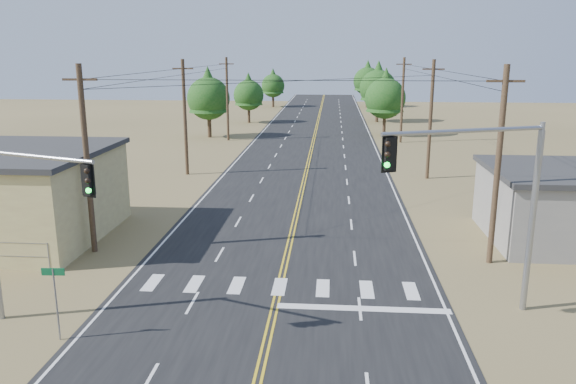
# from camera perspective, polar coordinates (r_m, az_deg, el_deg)

# --- Properties ---
(road) EXTENTS (15.00, 200.00, 0.02)m
(road) POSITION_cam_1_polar(r_m,az_deg,el_deg) (47.20, 1.64, 1.11)
(road) COLOR black
(road) RESTS_ON ground
(utility_pole_left_near) EXTENTS (1.80, 0.30, 10.00)m
(utility_pole_left_near) POSITION_cam_1_polar(r_m,az_deg,el_deg) (31.22, -19.77, 3.18)
(utility_pole_left_near) COLOR #4C3826
(utility_pole_left_near) RESTS_ON ground
(utility_pole_left_mid) EXTENTS (1.80, 0.30, 10.00)m
(utility_pole_left_mid) POSITION_cam_1_polar(r_m,az_deg,el_deg) (49.93, -10.43, 7.54)
(utility_pole_left_mid) COLOR #4C3826
(utility_pole_left_mid) RESTS_ON ground
(utility_pole_left_far) EXTENTS (1.80, 0.30, 10.00)m
(utility_pole_left_far) POSITION_cam_1_polar(r_m,az_deg,el_deg) (69.37, -6.19, 9.44)
(utility_pole_left_far) COLOR #4C3826
(utility_pole_left_far) RESTS_ON ground
(utility_pole_right_near) EXTENTS (1.80, 0.30, 10.00)m
(utility_pole_right_near) POSITION_cam_1_polar(r_m,az_deg,el_deg) (29.64, 20.55, 2.58)
(utility_pole_right_near) COLOR #4C3826
(utility_pole_right_near) RESTS_ON ground
(utility_pole_right_mid) EXTENTS (1.80, 0.30, 10.00)m
(utility_pole_right_mid) POSITION_cam_1_polar(r_m,az_deg,el_deg) (48.96, 14.28, 7.22)
(utility_pole_right_mid) COLOR #4C3826
(utility_pole_right_mid) RESTS_ON ground
(utility_pole_right_far) EXTENTS (1.80, 0.30, 10.00)m
(utility_pole_right_far) POSITION_cam_1_polar(r_m,az_deg,el_deg) (68.67, 11.54, 9.19)
(utility_pole_right_far) COLOR #4C3826
(utility_pole_right_far) RESTS_ON ground
(signal_mast_left) EXTENTS (5.37, 2.15, 7.11)m
(signal_mast_left) POSITION_cam_1_polar(r_m,az_deg,el_deg) (23.42, -25.85, -1.62)
(signal_mast_left) COLOR gray
(signal_mast_left) RESTS_ON ground
(signal_mast_right) EXTENTS (6.57, 2.75, 7.91)m
(signal_mast_right) POSITION_cam_1_polar(r_m,az_deg,el_deg) (23.22, 20.05, 0.33)
(signal_mast_right) COLOR gray
(signal_mast_right) RESTS_ON ground
(street_sign) EXTENTS (0.86, 0.08, 2.88)m
(street_sign) POSITION_cam_1_polar(r_m,az_deg,el_deg) (22.72, -22.57, -9.38)
(street_sign) COLOR gray
(street_sign) RESTS_ON ground
(tree_left_near) EXTENTS (5.35, 5.35, 8.92)m
(tree_left_near) POSITION_cam_1_polar(r_m,az_deg,el_deg) (72.16, -8.09, 9.82)
(tree_left_near) COLOR #3F2D1E
(tree_left_near) RESTS_ON ground
(tree_left_mid) EXTENTS (4.59, 4.59, 7.65)m
(tree_left_mid) POSITION_cam_1_polar(r_m,az_deg,el_deg) (86.92, -4.03, 10.10)
(tree_left_mid) COLOR #3F2D1E
(tree_left_mid) RESTS_ON ground
(tree_left_far) EXTENTS (4.54, 4.54, 7.57)m
(tree_left_far) POSITION_cam_1_polar(r_m,az_deg,el_deg) (112.59, -1.53, 10.98)
(tree_left_far) COLOR #3F2D1E
(tree_left_far) RESTS_ON ground
(tree_right_near) EXTENTS (5.23, 5.23, 8.71)m
(tree_right_near) POSITION_cam_1_polar(r_m,az_deg,el_deg) (74.07, 9.87, 9.76)
(tree_right_near) COLOR #3F2D1E
(tree_right_near) RESTS_ON ground
(tree_right_mid) EXTENTS (5.64, 5.64, 9.41)m
(tree_right_mid) POSITION_cam_1_polar(r_m,az_deg,el_deg) (88.92, 9.13, 10.74)
(tree_right_mid) COLOR #3F2D1E
(tree_right_mid) RESTS_ON ground
(tree_right_far) EXTENTS (5.48, 5.48, 9.14)m
(tree_right_far) POSITION_cam_1_polar(r_m,az_deg,el_deg) (113.54, 8.08, 11.36)
(tree_right_far) COLOR #3F2D1E
(tree_right_far) RESTS_ON ground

